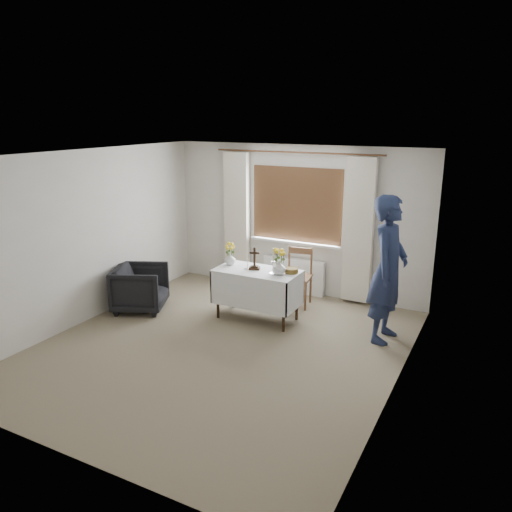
{
  "coord_description": "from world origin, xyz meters",
  "views": [
    {
      "loc": [
        3.17,
        -5.12,
        2.95
      ],
      "look_at": [
        0.07,
        0.88,
        1.04
      ],
      "focal_mm": 35.0,
      "sensor_mm": 36.0,
      "label": 1
    }
  ],
  "objects_px": {
    "altar_table": "(257,295)",
    "flower_vase_left": "(230,259)",
    "person": "(388,270)",
    "wooden_cross": "(255,258)",
    "wooden_chair": "(297,278)",
    "flower_vase_right": "(279,268)",
    "armchair": "(140,288)"
  },
  "relations": [
    {
      "from": "altar_table",
      "to": "person",
      "type": "relative_size",
      "value": 0.63
    },
    {
      "from": "person",
      "to": "flower_vase_right",
      "type": "relative_size",
      "value": 9.81
    },
    {
      "from": "wooden_chair",
      "to": "person",
      "type": "bearing_deg",
      "value": -30.41
    },
    {
      "from": "flower_vase_left",
      "to": "flower_vase_right",
      "type": "relative_size",
      "value": 0.88
    },
    {
      "from": "altar_table",
      "to": "flower_vase_left",
      "type": "height_order",
      "value": "flower_vase_left"
    },
    {
      "from": "wooden_chair",
      "to": "wooden_cross",
      "type": "relative_size",
      "value": 2.74
    },
    {
      "from": "wooden_chair",
      "to": "armchair",
      "type": "bearing_deg",
      "value": -157.08
    },
    {
      "from": "wooden_chair",
      "to": "wooden_cross",
      "type": "bearing_deg",
      "value": -124.42
    },
    {
      "from": "wooden_cross",
      "to": "flower_vase_right",
      "type": "bearing_deg",
      "value": -27.27
    },
    {
      "from": "wooden_chair",
      "to": "person",
      "type": "height_order",
      "value": "person"
    },
    {
      "from": "wooden_cross",
      "to": "flower_vase_right",
      "type": "xyz_separation_m",
      "value": [
        0.43,
        -0.06,
        -0.07
      ]
    },
    {
      "from": "armchair",
      "to": "flower_vase_left",
      "type": "bearing_deg",
      "value": -90.57
    },
    {
      "from": "wooden_chair",
      "to": "armchair",
      "type": "xyz_separation_m",
      "value": [
        -2.1,
        -1.3,
        -0.11
      ]
    },
    {
      "from": "armchair",
      "to": "wooden_cross",
      "type": "distance_m",
      "value": 1.9
    },
    {
      "from": "altar_table",
      "to": "wooden_chair",
      "type": "height_order",
      "value": "wooden_chair"
    },
    {
      "from": "wooden_cross",
      "to": "person",
      "type": "bearing_deg",
      "value": -14.56
    },
    {
      "from": "wooden_cross",
      "to": "armchair",
      "type": "bearing_deg",
      "value": 178.01
    },
    {
      "from": "altar_table",
      "to": "flower_vase_left",
      "type": "xyz_separation_m",
      "value": [
        -0.5,
        0.07,
        0.47
      ]
    },
    {
      "from": "armchair",
      "to": "flower_vase_left",
      "type": "height_order",
      "value": "flower_vase_left"
    },
    {
      "from": "altar_table",
      "to": "wooden_cross",
      "type": "xyz_separation_m",
      "value": [
        -0.06,
        0.03,
        0.55
      ]
    },
    {
      "from": "wooden_chair",
      "to": "person",
      "type": "distance_m",
      "value": 1.75
    },
    {
      "from": "wooden_chair",
      "to": "altar_table",
      "type": "bearing_deg",
      "value": -120.09
    },
    {
      "from": "altar_table",
      "to": "flower_vase_left",
      "type": "bearing_deg",
      "value": 172.05
    },
    {
      "from": "person",
      "to": "wooden_cross",
      "type": "relative_size",
      "value": 5.89
    },
    {
      "from": "armchair",
      "to": "wooden_cross",
      "type": "xyz_separation_m",
      "value": [
        1.73,
        0.53,
        0.58
      ]
    },
    {
      "from": "armchair",
      "to": "flower_vase_left",
      "type": "relative_size",
      "value": 4.4
    },
    {
      "from": "person",
      "to": "altar_table",
      "type": "bearing_deg",
      "value": 98.98
    },
    {
      "from": "altar_table",
      "to": "flower_vase_right",
      "type": "relative_size",
      "value": 6.14
    },
    {
      "from": "wooden_cross",
      "to": "flower_vase_left",
      "type": "xyz_separation_m",
      "value": [
        -0.44,
        0.04,
        -0.08
      ]
    },
    {
      "from": "wooden_chair",
      "to": "armchair",
      "type": "distance_m",
      "value": 2.47
    },
    {
      "from": "flower_vase_left",
      "to": "wooden_chair",
      "type": "bearing_deg",
      "value": 41.78
    },
    {
      "from": "wooden_chair",
      "to": "flower_vase_left",
      "type": "xyz_separation_m",
      "value": [
        -0.81,
        -0.72,
        0.39
      ]
    }
  ]
}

